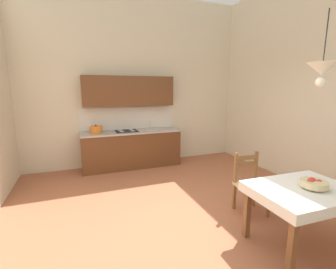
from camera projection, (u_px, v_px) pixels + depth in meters
name	position (u px, v px, depth m)	size (l,w,h in m)	color
ground_plane	(189.00, 224.00, 3.51)	(6.02, 6.71, 0.10)	#A86042
wall_back	(136.00, 82.00, 5.96)	(6.02, 0.12, 4.13)	beige
kitchen_cabinetry	(131.00, 132.00, 5.81)	(2.38, 0.63, 2.20)	brown
dining_table	(303.00, 199.00, 2.85)	(1.23, 0.93, 0.75)	brown
dining_chair_kitchen_side	(250.00, 185.00, 3.69)	(0.46, 0.46, 0.93)	#D1BC89
fruit_bowl	(314.00, 184.00, 2.80)	(0.30, 0.30, 0.12)	beige
pendant_lamp	(322.00, 70.00, 2.58)	(0.32, 0.32, 0.80)	black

